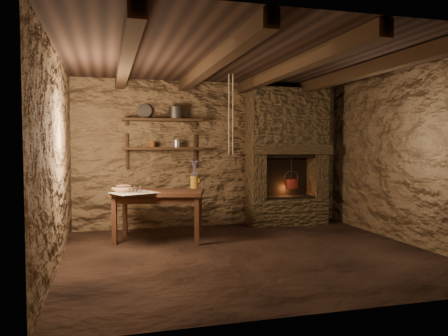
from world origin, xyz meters
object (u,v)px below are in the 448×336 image
object	(u,v)px
stoneware_jug	(195,176)
red_pot	(291,183)
work_table	(159,214)
wooden_bowl	(123,189)
iron_stockpot	(176,114)

from	to	relation	value
stoneware_jug	red_pot	xyz separation A→B (m)	(1.77, 0.47, -0.18)
work_table	stoneware_jug	size ratio (longest dim) A/B	3.33
stoneware_jug	wooden_bowl	bearing A→B (deg)	-163.79
work_table	stoneware_jug	distance (m)	0.78
work_table	wooden_bowl	xyz separation A→B (m)	(-0.49, 0.00, 0.37)
work_table	red_pot	xyz separation A→B (m)	(2.32, 0.67, 0.33)
stoneware_jug	iron_stockpot	world-z (taller)	iron_stockpot
work_table	wooden_bowl	size ratio (longest dim) A/B	4.20
work_table	stoneware_jug	world-z (taller)	stoneware_jug
work_table	iron_stockpot	xyz separation A→B (m)	(0.37, 0.79, 1.47)
wooden_bowl	iron_stockpot	distance (m)	1.61
wooden_bowl	red_pot	size ratio (longest dim) A/B	0.61
wooden_bowl	iron_stockpot	bearing A→B (deg)	42.60
wooden_bowl	iron_stockpot	size ratio (longest dim) A/B	1.46
wooden_bowl	iron_stockpot	xyz separation A→B (m)	(0.86, 0.79, 1.11)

